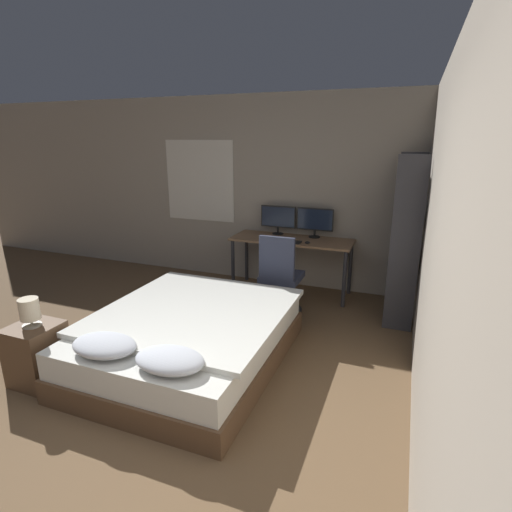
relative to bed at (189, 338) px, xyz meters
name	(u,v)px	position (x,y,z in m)	size (l,w,h in m)	color
ground_plane	(109,467)	(0.16, -1.34, -0.26)	(20.00, 20.00, 0.00)	brown
wall_back	(284,193)	(0.14, 2.51, 1.10)	(12.00, 0.08, 2.70)	#9E9384
wall_side_right	(435,244)	(2.05, 0.16, 1.09)	(0.06, 12.00, 2.70)	#9E9384
bed	(189,338)	(0.00, 0.00, 0.00)	(1.71, 2.08, 0.59)	brown
nightstand	(37,354)	(-1.09, -0.77, 0.02)	(0.39, 0.40, 0.54)	brown
bedside_lamp	(30,310)	(-1.09, -0.77, 0.43)	(0.16, 0.16, 0.25)	gray
desk	(292,245)	(0.38, 2.14, 0.43)	(1.66, 0.60, 0.78)	#846042
monitor_left	(278,218)	(0.12, 2.34, 0.76)	(0.51, 0.16, 0.41)	black
monitor_right	(315,221)	(0.65, 2.34, 0.76)	(0.51, 0.16, 0.41)	black
keyboard	(288,241)	(0.38, 1.94, 0.53)	(0.36, 0.13, 0.02)	black
computer_mouse	(307,243)	(0.65, 1.94, 0.54)	(0.07, 0.05, 0.04)	black
office_chair	(280,282)	(0.46, 1.40, 0.16)	(0.52, 0.52, 1.02)	black
bookshelf	(406,235)	(1.84, 1.78, 0.78)	(0.32, 0.85, 1.94)	#333338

